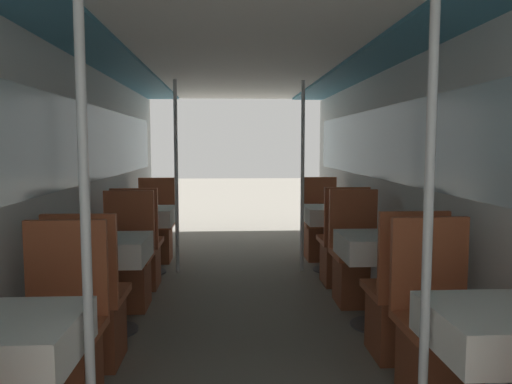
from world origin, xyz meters
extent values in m
cube|color=silver|center=(-1.39, 2.79, 1.07)|extent=(0.05, 8.38, 2.14)
cube|color=silver|center=(-1.38, 2.79, 1.44)|extent=(0.03, 7.71, 0.70)
cube|color=silver|center=(1.39, 2.79, 1.07)|extent=(0.05, 8.38, 2.14)
cube|color=silver|center=(1.38, 2.79, 1.44)|extent=(0.03, 7.71, 0.70)
cube|color=white|center=(0.00, 2.79, 2.19)|extent=(2.79, 8.38, 0.04)
cube|color=teal|center=(-1.14, 2.79, 2.15)|extent=(0.50, 8.05, 0.03)
cube|color=teal|center=(1.14, 2.79, 2.15)|extent=(0.50, 8.05, 0.03)
cube|color=#B2B2B7|center=(-1.03, 0.88, 0.72)|extent=(0.53, 0.53, 0.02)
cube|color=white|center=(-1.03, 0.88, 0.64)|extent=(0.57, 0.57, 0.18)
cube|color=brown|center=(-1.03, 1.44, 0.21)|extent=(0.38, 0.38, 0.43)
cube|color=#B25633|center=(-1.03, 1.44, 0.45)|extent=(0.45, 0.45, 0.05)
cube|color=#B25633|center=(-1.03, 1.64, 0.75)|extent=(0.45, 0.04, 0.54)
cylinder|color=silver|center=(-0.70, 0.88, 1.07)|extent=(0.04, 0.04, 2.14)
cylinder|color=#4C4C51|center=(-1.03, 2.64, 0.01)|extent=(0.40, 0.40, 0.01)
cylinder|color=#B7B7BC|center=(-1.03, 2.64, 0.36)|extent=(0.09, 0.09, 0.69)
cube|color=#B2B2B7|center=(-1.03, 2.64, 0.72)|extent=(0.53, 0.53, 0.02)
cube|color=white|center=(-1.03, 2.64, 0.64)|extent=(0.57, 0.57, 0.18)
cube|color=brown|center=(-1.03, 2.09, 0.21)|extent=(0.38, 0.38, 0.43)
cube|color=#B25633|center=(-1.03, 2.09, 0.45)|extent=(0.45, 0.45, 0.05)
cube|color=#B25633|center=(-1.03, 1.88, 0.75)|extent=(0.45, 0.04, 0.54)
cube|color=brown|center=(-1.03, 3.20, 0.21)|extent=(0.38, 0.38, 0.43)
cube|color=#B25633|center=(-1.03, 3.20, 0.45)|extent=(0.45, 0.45, 0.05)
cube|color=#B25633|center=(-1.03, 3.40, 0.75)|extent=(0.45, 0.04, 0.54)
cylinder|color=#4C4C51|center=(-1.03, 4.40, 0.01)|extent=(0.40, 0.40, 0.01)
cylinder|color=#B7B7BC|center=(-1.03, 4.40, 0.36)|extent=(0.09, 0.09, 0.69)
cube|color=#B2B2B7|center=(-1.03, 4.40, 0.72)|extent=(0.53, 0.53, 0.02)
cube|color=white|center=(-1.03, 4.40, 0.64)|extent=(0.57, 0.57, 0.18)
cube|color=brown|center=(-1.03, 3.85, 0.21)|extent=(0.38, 0.38, 0.43)
cube|color=#B25633|center=(-1.03, 3.85, 0.45)|extent=(0.45, 0.45, 0.05)
cube|color=#B25633|center=(-1.03, 3.64, 0.75)|extent=(0.45, 0.04, 0.54)
cube|color=brown|center=(-1.03, 4.96, 0.21)|extent=(0.38, 0.38, 0.43)
cube|color=#B25633|center=(-1.03, 4.96, 0.45)|extent=(0.45, 0.45, 0.05)
cube|color=#B25633|center=(-1.03, 5.16, 0.75)|extent=(0.45, 0.04, 0.54)
cylinder|color=silver|center=(-0.70, 4.40, 1.07)|extent=(0.04, 0.04, 2.14)
cube|color=#B2B2B7|center=(1.03, 0.88, 0.72)|extent=(0.53, 0.53, 0.02)
cube|color=white|center=(1.03, 0.88, 0.64)|extent=(0.57, 0.57, 0.18)
cube|color=brown|center=(1.03, 1.44, 0.21)|extent=(0.38, 0.38, 0.43)
cube|color=#B25633|center=(1.03, 1.44, 0.45)|extent=(0.45, 0.45, 0.05)
cube|color=#B25633|center=(1.03, 1.64, 0.75)|extent=(0.45, 0.04, 0.54)
cylinder|color=silver|center=(0.70, 0.88, 1.07)|extent=(0.04, 0.04, 2.14)
cylinder|color=#4C4C51|center=(1.03, 2.64, 0.01)|extent=(0.40, 0.40, 0.01)
cylinder|color=#B7B7BC|center=(1.03, 2.64, 0.36)|extent=(0.09, 0.09, 0.69)
cube|color=#B2B2B7|center=(1.03, 2.64, 0.72)|extent=(0.53, 0.53, 0.02)
cube|color=white|center=(1.03, 2.64, 0.64)|extent=(0.57, 0.57, 0.18)
cube|color=brown|center=(1.03, 2.09, 0.21)|extent=(0.38, 0.38, 0.43)
cube|color=#B25633|center=(1.03, 2.09, 0.45)|extent=(0.45, 0.45, 0.05)
cube|color=#B25633|center=(1.03, 1.88, 0.75)|extent=(0.45, 0.04, 0.54)
cube|color=brown|center=(1.03, 3.20, 0.21)|extent=(0.38, 0.38, 0.43)
cube|color=#B25633|center=(1.03, 3.20, 0.45)|extent=(0.45, 0.45, 0.05)
cube|color=#B25633|center=(1.03, 3.40, 0.75)|extent=(0.45, 0.04, 0.54)
cylinder|color=#4C4C51|center=(1.03, 4.40, 0.01)|extent=(0.40, 0.40, 0.01)
cylinder|color=#B7B7BC|center=(1.03, 4.40, 0.36)|extent=(0.09, 0.09, 0.69)
cube|color=#B2B2B7|center=(1.03, 4.40, 0.72)|extent=(0.53, 0.53, 0.02)
cube|color=white|center=(1.03, 4.40, 0.64)|extent=(0.57, 0.57, 0.18)
cube|color=brown|center=(1.03, 3.85, 0.21)|extent=(0.38, 0.38, 0.43)
cube|color=#B25633|center=(1.03, 3.85, 0.45)|extent=(0.45, 0.45, 0.05)
cube|color=#B25633|center=(1.03, 3.64, 0.75)|extent=(0.45, 0.04, 0.54)
cube|color=brown|center=(1.03, 4.96, 0.21)|extent=(0.38, 0.38, 0.43)
cube|color=#B25633|center=(1.03, 4.96, 0.45)|extent=(0.45, 0.45, 0.05)
cube|color=#B25633|center=(1.03, 5.16, 0.75)|extent=(0.45, 0.04, 0.54)
cylinder|color=silver|center=(0.70, 4.40, 1.07)|extent=(0.04, 0.04, 2.14)
camera|label=1|loc=(-0.13, -1.13, 1.43)|focal=35.00mm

